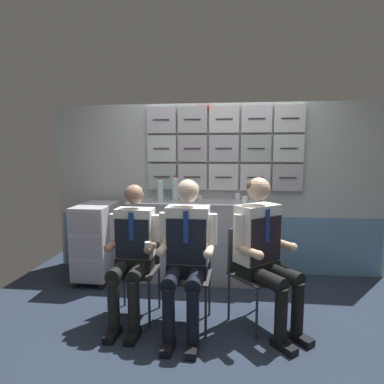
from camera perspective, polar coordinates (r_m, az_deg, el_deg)
The scene contains 16 objects.
ground at distance 3.01m, azimuth 3.21°, elevation -23.89°, with size 4.80×4.80×0.04m, color #242E3E.
galley_bulkhead at distance 3.97m, azimuth 4.58°, elevation 1.13°, with size 4.20×0.14×2.15m.
galley_counter at distance 3.84m, azimuth 0.39°, elevation -8.77°, with size 1.55×0.53×0.96m.
service_trolley at distance 3.97m, azimuth -17.09°, elevation -8.36°, with size 0.40×0.65×0.92m.
folding_chair_left at distance 3.08m, azimuth -9.85°, elevation -11.92°, with size 0.41×0.41×0.86m.
crew_member_left at distance 2.88m, azimuth -10.91°, elevation -10.02°, with size 0.48×0.60×1.25m.
folding_chair_right at distance 2.90m, azimuth -0.51°, elevation -12.99°, with size 0.41×0.42×0.86m.
crew_member_right at distance 2.69m, azimuth -1.03°, elevation -10.21°, with size 0.51×0.64×1.31m.
folding_chair_by_counter at distance 2.96m, azimuth 10.72°, elevation -12.74°, with size 0.56×0.56×0.86m.
crew_member_by_counter at distance 2.79m, azimuth 13.07°, elevation -9.56°, with size 0.66×0.70×1.33m.
water_bottle_tall at distance 3.58m, azimuth 0.13°, elevation -0.20°, with size 0.08×0.08×0.24m.
water_bottle_short at distance 3.79m, azimuth -3.12°, elevation 0.67°, with size 0.08×0.08×0.30m.
water_bottle_clear at distance 3.79m, azimuth -5.88°, elevation 0.45°, with size 0.08×0.08×0.28m.
paper_cup_blue at distance 3.87m, azimuth 8.41°, elevation -0.81°, with size 0.06×0.06×0.08m.
espresso_cup_small at distance 3.60m, azimuth 9.67°, elevation -1.39°, with size 0.06×0.06×0.08m.
paper_cup_tan at distance 3.68m, azimuth 1.35°, elevation -1.20°, with size 0.06×0.06×0.07m.
Camera 1 is at (0.13, -2.58, 1.53)m, focal length 28.98 mm.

